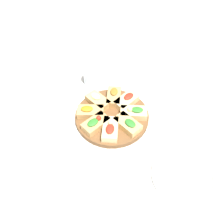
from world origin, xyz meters
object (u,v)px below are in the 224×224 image
Objects in this scene: serving_board at (112,116)px; water_glass at (91,76)px; napkin_stack at (61,84)px; plate_left at (183,176)px; plate_right at (25,121)px.

serving_board is 3.94× the size of water_glass.
serving_board is 0.26m from water_glass.
water_glass is 0.72× the size of napkin_stack.
napkin_stack is (0.31, -0.13, -0.01)m from serving_board.
plate_left is 0.71m from napkin_stack.
plate_left is 0.63m from water_glass.
plate_left is 1.16× the size of plate_right.
plate_left is 2.77× the size of water_glass.
serving_board is 1.42× the size of plate_left.
serving_board is at bearing 156.64° from napkin_stack.
napkin_stack is at bearing -98.60° from plate_right.
plate_left is at bearing 152.82° from napkin_stack.
water_glass is 0.16m from napkin_stack.
plate_right is 0.27m from napkin_stack.
plate_left and plate_right have the same top height.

